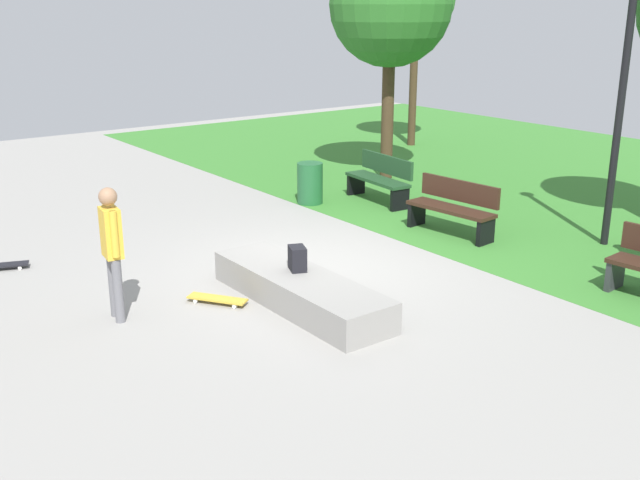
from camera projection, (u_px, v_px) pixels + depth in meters
name	position (u px, v px, depth m)	size (l,w,h in m)	color
ground_plane	(317.00, 268.00, 11.06)	(28.00, 28.00, 0.00)	gray
grass_lawn	(623.00, 191.00, 15.59)	(26.60, 12.12, 0.01)	#387A2D
concrete_ledge	(300.00, 290.00, 9.68)	(2.97, 0.84, 0.41)	gray
backpack_on_ledge	(297.00, 258.00, 9.75)	(0.28, 0.20, 0.32)	black
skater_performing_trick	(112.00, 244.00, 9.01)	(0.43, 0.24, 1.68)	slate
skateboard_by_ledge	(217.00, 299.00, 9.75)	(0.77, 0.62, 0.08)	gold
skateboard_spare	(0.00, 266.00, 10.98)	(0.47, 0.82, 0.08)	black
park_bench_center_lawn	(380.00, 178.00, 14.64)	(1.64, 0.61, 0.91)	#1E4223
park_bench_near_path	(453.00, 206.00, 12.58)	(1.64, 0.61, 0.91)	#331E14
tree_young_birch	(390.00, 6.00, 15.67)	(2.60, 2.60, 5.03)	#42301E
lamp_post	(623.00, 82.00, 11.39)	(0.28, 0.28, 4.29)	black
trash_bin	(310.00, 183.00, 14.55)	(0.50, 0.50, 0.80)	#1E592D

